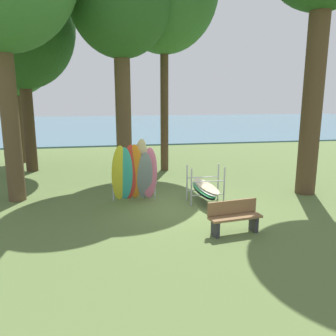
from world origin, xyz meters
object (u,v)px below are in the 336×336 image
(tree_mid_behind, at_px, (11,46))
(park_bench, at_px, (234,216))
(tree_deep_back, at_px, (120,0))
(board_storage_rack, at_px, (205,188))
(leaning_board_pile, at_px, (134,174))
(tree_far_right_back, at_px, (20,27))

(tree_mid_behind, xyz_separation_m, park_bench, (7.68, -11.14, -5.47))
(tree_deep_back, bearing_deg, board_storage_rack, -57.05)
(leaning_board_pile, distance_m, park_bench, 3.87)
(leaning_board_pile, bearing_deg, tree_deep_back, 92.28)
(tree_mid_behind, relative_size, tree_far_right_back, 0.92)
(tree_deep_back, bearing_deg, leaning_board_pile, -87.72)
(tree_far_right_back, xyz_separation_m, leaning_board_pile, (4.36, -5.73, -5.44))
(leaning_board_pile, distance_m, board_storage_rack, 2.39)
(tree_mid_behind, distance_m, tree_far_right_back, 2.61)
(board_storage_rack, xyz_separation_m, park_bench, (0.01, -2.63, -0.04))
(tree_far_right_back, distance_m, park_bench, 12.55)
(board_storage_rack, distance_m, park_bench, 2.63)
(leaning_board_pile, xyz_separation_m, board_storage_rack, (2.29, -0.44, -0.50))
(leaning_board_pile, bearing_deg, park_bench, -53.12)
(tree_far_right_back, height_order, park_bench, tree_far_right_back)
(board_storage_rack, bearing_deg, leaning_board_pile, 169.13)
(tree_mid_behind, height_order, board_storage_rack, tree_mid_behind)
(tree_deep_back, relative_size, board_storage_rack, 4.52)
(park_bench, bearing_deg, leaning_board_pile, 126.88)
(tree_deep_back, xyz_separation_m, leaning_board_pile, (0.13, -3.30, -6.14))
(tree_deep_back, relative_size, leaning_board_pile, 4.34)
(tree_mid_behind, distance_m, park_bench, 14.60)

